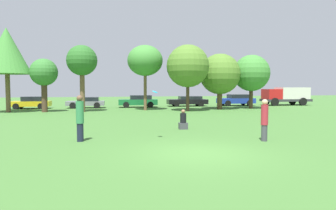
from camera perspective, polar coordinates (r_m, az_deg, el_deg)
The scene contains 18 objects.
ground_plane at distance 10.32m, azimuth 5.82°, elevation -9.07°, with size 120.00×120.00×0.00m, color #3D6B2D.
person_thrower at distance 12.80m, azimuth -16.34°, elevation -2.31°, with size 0.31×0.31×1.90m.
person_catcher at distance 13.00m, azimuth 17.81°, elevation -2.60°, with size 0.29×0.29×1.73m.
frisbee at distance 12.57m, azimuth -2.49°, elevation 2.50°, with size 0.24×0.23×0.13m.
bystander_sitting at distance 15.94m, azimuth 2.89°, elevation -3.07°, with size 0.44×0.36×1.05m.
tree_0 at distance 30.15m, azimuth -28.24°, elevation 9.00°, with size 4.04×4.04×7.41m.
tree_1 at distance 28.87m, azimuth -22.45°, elevation 5.55°, with size 2.40×2.40×4.73m.
tree_2 at distance 28.01m, azimuth -15.99°, elevation 7.94°, with size 2.70×2.70×5.94m.
tree_3 at distance 28.93m, azimuth -4.36°, elevation 8.34°, with size 3.35×3.35×6.20m.
tree_4 at distance 27.86m, azimuth 3.77°, elevation 7.35°, with size 3.91×3.91×6.11m.
tree_5 at distance 30.57m, azimuth 9.79°, elevation 5.77°, with size 4.05×4.05×5.55m.
tree_6 at distance 32.32m, azimuth 15.51°, elevation 5.82°, with size 3.74×3.74×5.53m.
parked_car_yellow at distance 34.00m, azimuth -24.43°, elevation 0.46°, with size 3.88×2.08×1.25m.
parked_car_grey at distance 33.13m, azimuth -15.18°, elevation 0.52°, with size 3.99×2.01×1.15m.
parked_car_green at distance 33.25m, azimuth -5.60°, elevation 0.77°, with size 4.28×1.97×1.32m.
parked_car_black at distance 35.12m, azimuth 3.78°, elevation 0.80°, with size 4.67×2.18×1.16m.
parked_car_blue at distance 36.76m, azimuth 12.84°, elevation 0.99°, with size 4.37×2.14×1.35m.
delivery_truck_red at distance 39.58m, azimuth 21.43°, elevation 1.77°, with size 5.91×2.64×2.17m.
Camera 1 is at (-3.15, -9.57, 2.23)m, focal length 32.19 mm.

